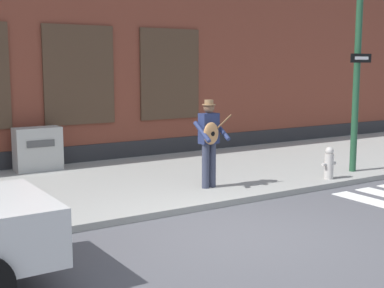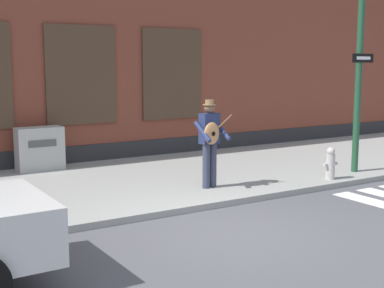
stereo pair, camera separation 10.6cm
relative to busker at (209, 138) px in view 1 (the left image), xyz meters
The scene contains 6 objects.
ground_plane 2.85m from the busker, 115.57° to the right, with size 160.00×160.00×0.00m, color #4C4C51.
sidewalk 2.19m from the busker, 126.14° to the left, with size 28.00×5.16×0.12m.
building_backdrop 6.62m from the busker, 100.47° to the left, with size 28.00×4.06×6.76m.
busker is the anchor object (origin of this frame).
utility_box 4.40m from the busker, 122.74° to the left, with size 1.07×0.53×1.01m.
fire_hydrant 2.83m from the busker, 14.30° to the right, with size 0.38×0.20×0.70m.
Camera 1 is at (-4.78, -6.33, 2.56)m, focal length 50.00 mm.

